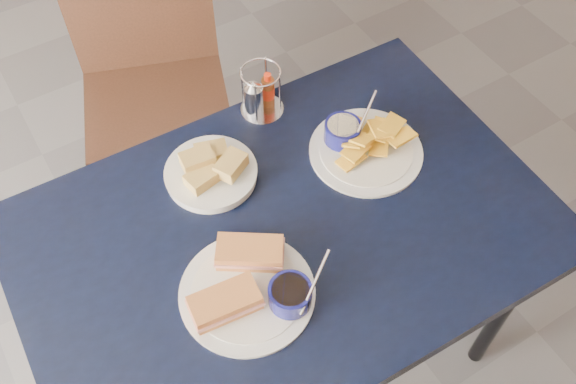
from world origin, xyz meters
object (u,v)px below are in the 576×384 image
sandwich_plate (251,286)px  plantain_plate (359,143)px  bread_basket (211,171)px  condiment_caddy (260,95)px  dining_table (286,244)px  chair_far (141,70)px

sandwich_plate → plantain_plate: 0.46m
sandwich_plate → bread_basket: sandwich_plate is taller
sandwich_plate → condiment_caddy: size_ratio=2.26×
dining_table → plantain_plate: size_ratio=4.35×
chair_far → condiment_caddy: chair_far is taller
chair_far → sandwich_plate: (-0.13, -0.95, 0.23)m
dining_table → sandwich_plate: sandwich_plate is taller
sandwich_plate → condiment_caddy: 0.51m
chair_far → bread_basket: size_ratio=4.43×
plantain_plate → condiment_caddy: 0.28m
chair_far → plantain_plate: chair_far is taller
sandwich_plate → bread_basket: 0.32m
chair_far → condiment_caddy: 0.60m
chair_far → condiment_caddy: bearing=-74.5°
dining_table → condiment_caddy: size_ratio=8.83×
dining_table → chair_far: size_ratio=1.26×
chair_far → plantain_plate: 0.83m
sandwich_plate → condiment_caddy: bearing=57.8°
chair_far → bread_basket: chair_far is taller
bread_basket → plantain_plate: bearing=-17.7°
plantain_plate → bread_basket: bearing=162.3°
chair_far → bread_basket: bearing=-95.4°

